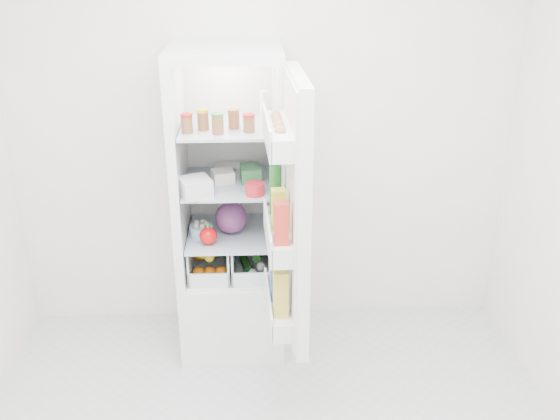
{
  "coord_description": "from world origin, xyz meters",
  "views": [
    {
      "loc": [
        -0.06,
        -2.08,
        2.31
      ],
      "look_at": [
        0.08,
        0.95,
        0.98
      ],
      "focal_mm": 40.0,
      "sensor_mm": 36.0,
      "label": 1
    }
  ],
  "objects_px": {
    "red_cabbage": "(231,218)",
    "fridge_door": "(291,218)",
    "refrigerator": "(231,240)",
    "mushroom_bowl": "(201,231)"
  },
  "relations": [
    {
      "from": "refrigerator",
      "to": "mushroom_bowl",
      "type": "bearing_deg",
      "value": -148.02
    },
    {
      "from": "refrigerator",
      "to": "fridge_door",
      "type": "xyz_separation_m",
      "value": [
        0.31,
        -0.64,
        0.43
      ]
    },
    {
      "from": "mushroom_bowl",
      "to": "fridge_door",
      "type": "distance_m",
      "value": 0.78
    },
    {
      "from": "red_cabbage",
      "to": "mushroom_bowl",
      "type": "height_order",
      "value": "red_cabbage"
    },
    {
      "from": "refrigerator",
      "to": "mushroom_bowl",
      "type": "relative_size",
      "value": 13.44
    },
    {
      "from": "refrigerator",
      "to": "red_cabbage",
      "type": "relative_size",
      "value": 9.85
    },
    {
      "from": "red_cabbage",
      "to": "fridge_door",
      "type": "bearing_deg",
      "value": -61.82
    },
    {
      "from": "fridge_door",
      "to": "red_cabbage",
      "type": "bearing_deg",
      "value": 25.88
    },
    {
      "from": "refrigerator",
      "to": "fridge_door",
      "type": "distance_m",
      "value": 0.83
    },
    {
      "from": "refrigerator",
      "to": "red_cabbage",
      "type": "xyz_separation_m",
      "value": [
        0.01,
        -0.06,
        0.17
      ]
    }
  ]
}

